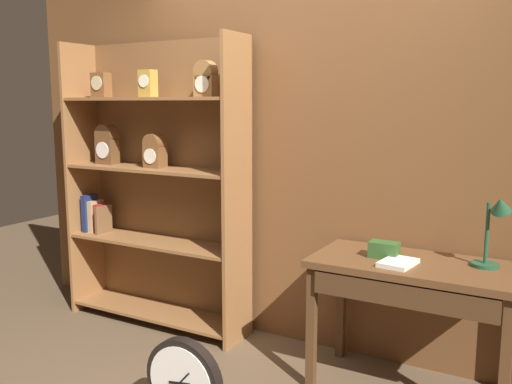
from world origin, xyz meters
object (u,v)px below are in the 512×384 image
at_px(desk_lamp, 494,227).
at_px(toolbox_small, 384,250).
at_px(bookshelf, 154,184).
at_px(workbench, 413,282).
at_px(open_repair_manual, 398,263).
at_px(round_clock_large, 184,383).

bearing_deg(desk_lamp, toolbox_small, -173.04).
height_order(bookshelf, workbench, bookshelf).
xyz_separation_m(workbench, desk_lamp, (0.38, 0.09, 0.33)).
distance_m(open_repair_manual, round_clock_large, 1.28).
distance_m(workbench, toolbox_small, 0.23).
height_order(bookshelf, open_repair_manual, bookshelf).
relative_size(bookshelf, desk_lamp, 5.07).
bearing_deg(open_repair_manual, toolbox_small, 144.19).
xyz_separation_m(desk_lamp, toolbox_small, (-0.55, -0.07, -0.18)).
xyz_separation_m(workbench, round_clock_large, (-0.90, -0.89, -0.42)).
bearing_deg(bookshelf, workbench, -4.66).
distance_m(bookshelf, round_clock_large, 1.67).
bearing_deg(toolbox_small, round_clock_large, -128.37).
xyz_separation_m(bookshelf, workbench, (1.93, -0.16, -0.38)).
distance_m(bookshelf, desk_lamp, 2.31).
xyz_separation_m(workbench, toolbox_small, (-0.17, 0.03, 0.15)).
bearing_deg(desk_lamp, workbench, -166.26).
bearing_deg(open_repair_manual, workbench, 58.10).
xyz_separation_m(desk_lamp, open_repair_manual, (-0.45, -0.17, -0.22)).
xyz_separation_m(bookshelf, open_repair_manual, (1.87, -0.23, -0.26)).
xyz_separation_m(toolbox_small, round_clock_large, (-0.72, -0.91, -0.57)).
distance_m(bookshelf, open_repair_manual, 1.90).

